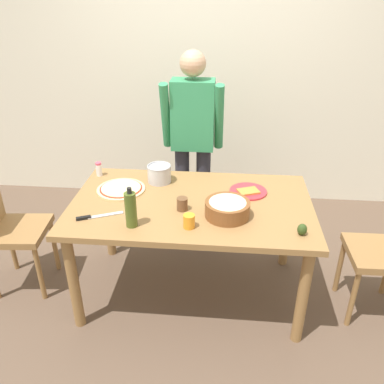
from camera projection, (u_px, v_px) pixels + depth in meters
ground at (191, 290)px, 3.00m from camera, size 8.00×8.00×0.00m
wall_back at (207, 71)px, 3.81m from camera, size 5.60×0.10×2.60m
dining_table at (191, 214)px, 2.69m from camera, size 1.60×0.96×0.76m
person_cook at (193, 137)px, 3.24m from camera, size 0.49×0.25×1.62m
chair_wooden_left at (6, 223)px, 2.83m from camera, size 0.43×0.43×0.95m
pizza_raw_on_board at (121, 189)px, 2.80m from camera, size 0.34×0.34×0.02m
plate_with_slice at (248, 191)px, 2.77m from camera, size 0.26×0.26×0.02m
popcorn_bowl at (227, 207)px, 2.47m from camera, size 0.28×0.28×0.11m
olive_oil_bottle at (131, 209)px, 2.34m from camera, size 0.07×0.07×0.26m
steel_pot at (159, 173)px, 2.89m from camera, size 0.17×0.17×0.13m
cup_orange at (189, 221)px, 2.36m from camera, size 0.07×0.07×0.08m
cup_small_brown at (182, 204)px, 2.54m from camera, size 0.07×0.07×0.08m
salt_shaker at (99, 169)px, 2.99m from camera, size 0.04×0.04×0.11m
chef_knife at (94, 217)px, 2.47m from camera, size 0.28×0.14×0.02m
avocado at (302, 229)px, 2.29m from camera, size 0.06×0.06×0.07m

